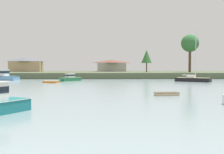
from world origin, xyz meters
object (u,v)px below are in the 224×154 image
at_px(dinghy_orange, 51,82).
at_px(sailboat_black, 193,81).
at_px(cruiser_green, 69,79).
at_px(dinghy_sand, 167,94).

relative_size(dinghy_orange, sailboat_black, 0.29).
relative_size(sailboat_black, cruiser_green, 2.20).
relative_size(sailboat_black, dinghy_sand, 4.12).
xyz_separation_m(sailboat_black, dinghy_sand, (-13.70, -33.46, -0.13)).
xyz_separation_m(sailboat_black, cruiser_green, (-31.07, 3.60, 0.19)).
height_order(sailboat_black, dinghy_sand, sailboat_black).
relative_size(dinghy_sand, cruiser_green, 0.53).
bearing_deg(sailboat_black, cruiser_green, 173.40).
bearing_deg(dinghy_sand, cruiser_green, 115.11).
height_order(dinghy_orange, sailboat_black, sailboat_black).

